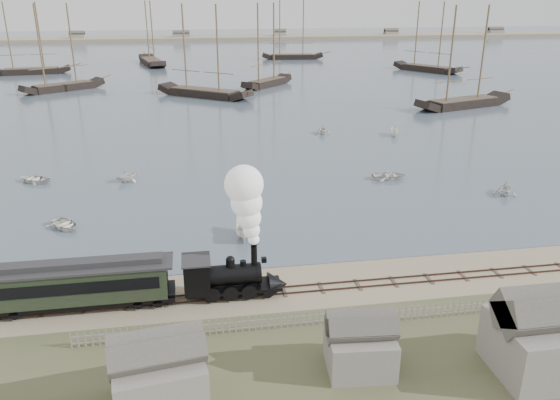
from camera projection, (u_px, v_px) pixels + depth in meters
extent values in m
plane|color=tan|center=(292.00, 278.00, 44.66)|extent=(600.00, 600.00, 0.00)
cube|color=#4A5A6A|center=(208.00, 57.00, 201.54)|extent=(600.00, 336.00, 0.06)
cube|color=#39251F|center=(298.00, 292.00, 42.32)|extent=(120.00, 0.08, 0.12)
cube|color=#39251F|center=(296.00, 286.00, 43.24)|extent=(120.00, 0.08, 0.12)
cube|color=#3E3227|center=(297.00, 290.00, 42.81)|extent=(120.00, 1.80, 0.06)
cube|color=tan|center=(202.00, 40.00, 275.38)|extent=(500.00, 20.00, 1.80)
cube|color=black|center=(234.00, 287.00, 41.81)|extent=(7.23, 2.13, 0.27)
cylinder|color=black|center=(228.00, 275.00, 41.37)|extent=(4.47, 1.60, 1.60)
cube|color=black|center=(197.00, 275.00, 40.94)|extent=(1.91, 2.34, 2.45)
cube|color=#2B2B2D|center=(196.00, 260.00, 40.49)|extent=(2.13, 2.55, 0.13)
cylinder|color=black|center=(254.00, 256.00, 41.17)|extent=(0.47, 0.47, 1.70)
sphere|color=black|center=(230.00, 260.00, 40.96)|extent=(0.68, 0.68, 0.68)
cone|color=black|center=(278.00, 285.00, 42.36)|extent=(1.49, 2.13, 2.13)
cube|color=black|center=(264.00, 260.00, 41.41)|extent=(0.37, 0.37, 0.37)
cube|color=black|center=(79.00, 300.00, 40.09)|extent=(13.90, 2.28, 0.35)
cube|color=black|center=(77.00, 283.00, 39.60)|extent=(12.91, 2.48, 2.48)
cube|color=black|center=(73.00, 289.00, 38.35)|extent=(11.91, 0.06, 0.89)
cube|color=black|center=(79.00, 272.00, 40.68)|extent=(11.91, 0.06, 0.89)
cube|color=#2B2B2D|center=(74.00, 268.00, 39.14)|extent=(13.90, 2.68, 0.18)
cube|color=#2B2B2D|center=(74.00, 264.00, 39.04)|extent=(12.41, 1.19, 0.45)
imported|color=silver|center=(222.00, 280.00, 43.36)|extent=(5.00, 5.31, 0.89)
imported|color=silver|center=(64.00, 224.00, 53.90)|extent=(4.81, 4.64, 0.81)
imported|color=silver|center=(127.00, 175.00, 67.29)|extent=(4.02, 4.07, 1.62)
imported|color=silver|center=(243.00, 229.00, 51.81)|extent=(4.08, 1.75, 1.54)
imported|color=silver|center=(389.00, 176.00, 68.23)|extent=(3.37, 4.49, 0.88)
imported|color=silver|center=(505.00, 188.00, 62.75)|extent=(3.86, 3.70, 1.58)
imported|color=silver|center=(394.00, 132.00, 89.10)|extent=(3.43, 2.10, 1.24)
imported|color=silver|center=(34.00, 179.00, 67.17)|extent=(4.38, 4.86, 0.83)
imported|color=silver|center=(323.00, 129.00, 90.30)|extent=(3.38, 3.07, 1.54)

